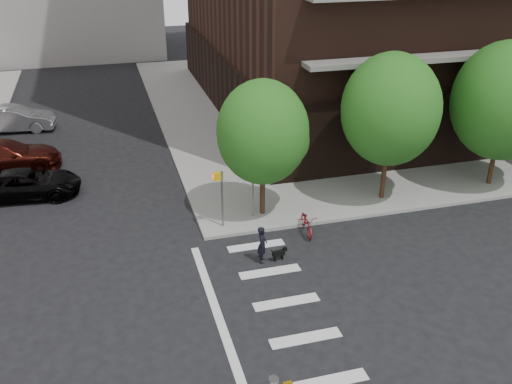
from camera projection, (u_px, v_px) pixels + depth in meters
ground at (215, 355)px, 17.82m from camera, size 120.00×120.00×0.00m
sidewalk_ne at (416, 97)px, 43.12m from camera, size 39.00×33.00×0.15m
crosswalk at (282, 343)px, 18.35m from camera, size 3.85×13.00×0.01m
tree_a at (263, 132)px, 24.39m from camera, size 4.00×4.00×5.90m
tree_b at (391, 110)px, 25.63m from camera, size 4.50×4.50×6.65m
tree_c at (504, 101)px, 27.13m from camera, size 5.00×5.00×6.80m
pedestrian_signal at (229, 189)px, 24.44m from camera, size 2.18×0.67×2.60m
parked_car_black at (28, 184)px, 27.63m from camera, size 2.75×5.17×1.38m
parked_car_maroon at (3, 156)px, 30.41m from camera, size 2.52×5.92×1.70m
parked_car_silver at (14, 119)px, 36.13m from camera, size 2.19×5.03×1.61m
scooter at (307, 223)px, 24.56m from camera, size 0.85×1.90×0.96m
dog_walker at (262, 244)px, 22.35m from camera, size 0.66×0.54×1.55m
dog at (279, 253)px, 22.65m from camera, size 0.61×0.23×0.51m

